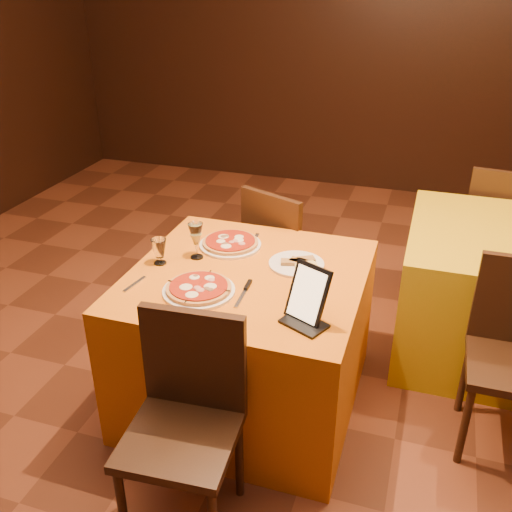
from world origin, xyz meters
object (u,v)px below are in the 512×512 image
(wine_glass, at_px, (196,240))
(tablet, at_px, (308,294))
(chair_main_near, at_px, (180,438))
(chair_side_far, at_px, (497,227))
(pizza_near, at_px, (199,289))
(side_table, at_px, (502,294))
(pizza_far, at_px, (230,243))
(main_table, at_px, (248,338))
(water_glass, at_px, (159,252))
(chair_main_far, at_px, (289,255))

(wine_glass, xyz_separation_m, tablet, (0.65, -0.37, 0.03))
(chair_main_near, height_order, tablet, tablet)
(chair_side_far, bearing_deg, pizza_near, 60.24)
(chair_side_far, bearing_deg, wine_glass, 52.44)
(side_table, xyz_separation_m, chair_side_far, (0.00, 0.80, 0.08))
(pizza_near, xyz_separation_m, pizza_far, (-0.03, 0.48, 0.00))
(chair_side_far, height_order, pizza_far, chair_side_far)
(chair_side_far, distance_m, pizza_near, 2.37)
(side_table, height_order, tablet, tablet)
(main_table, relative_size, tablet, 4.51)
(side_table, distance_m, water_glass, 1.96)
(pizza_far, xyz_separation_m, tablet, (0.54, -0.54, 0.10))
(wine_glass, bearing_deg, main_table, -14.73)
(chair_main_far, distance_m, chair_side_far, 1.51)
(pizza_far, bearing_deg, water_glass, -132.33)
(chair_main_near, relative_size, tablet, 3.73)
(main_table, relative_size, wine_glass, 5.79)
(pizza_near, distance_m, pizza_far, 0.48)
(pizza_far, bearing_deg, chair_side_far, 44.48)
(pizza_far, relative_size, water_glass, 2.48)
(chair_main_near, bearing_deg, pizza_near, 100.81)
(tablet, bearing_deg, chair_side_far, 90.61)
(chair_main_near, xyz_separation_m, chair_side_far, (1.25, 2.46, 0.00))
(chair_main_far, xyz_separation_m, wine_glass, (-0.29, -0.73, 0.39))
(main_table, height_order, water_glass, water_glass)
(chair_side_far, relative_size, pizza_near, 2.78)
(main_table, height_order, side_table, same)
(side_table, height_order, water_glass, water_glass)
(side_table, height_order, pizza_far, pizza_far)
(chair_side_far, distance_m, water_glass, 2.42)
(side_table, distance_m, chair_main_near, 2.08)
(chair_main_far, height_order, pizza_far, chair_main_far)
(pizza_far, bearing_deg, main_table, -54.51)
(pizza_near, relative_size, pizza_far, 1.01)
(main_table, height_order, pizza_near, pizza_near)
(pizza_near, height_order, wine_glass, wine_glass)
(chair_main_near, height_order, pizza_near, chair_main_near)
(chair_main_near, bearing_deg, chair_main_far, 85.98)
(main_table, bearing_deg, pizza_far, 125.49)
(pizza_near, bearing_deg, chair_side_far, 53.40)
(main_table, xyz_separation_m, chair_side_far, (1.25, 1.65, 0.08))
(main_table, relative_size, water_glass, 8.46)
(chair_main_far, bearing_deg, wine_glass, 90.84)
(pizza_near, bearing_deg, side_table, 37.93)
(chair_main_near, xyz_separation_m, chair_main_far, (0.00, 1.61, 0.00))
(pizza_near, height_order, pizza_far, same)
(side_table, distance_m, chair_main_far, 1.25)
(chair_main_far, height_order, wine_glass, wine_glass)
(chair_main_near, height_order, chair_main_far, same)
(wine_glass, bearing_deg, side_table, 26.85)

